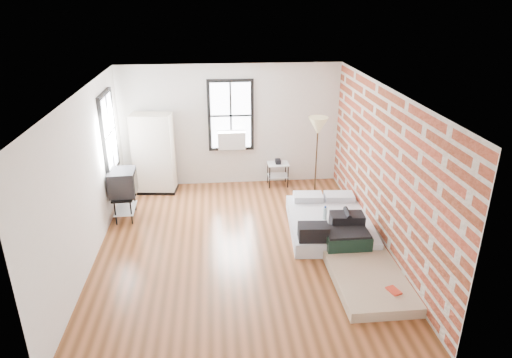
{
  "coord_description": "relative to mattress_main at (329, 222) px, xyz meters",
  "views": [
    {
      "loc": [
        -0.37,
        -7.11,
        4.28
      ],
      "look_at": [
        0.32,
        0.3,
        1.18
      ],
      "focal_mm": 32.0,
      "sensor_mm": 36.0,
      "label": 1
    }
  ],
  "objects": [
    {
      "name": "mattress_main",
      "position": [
        0.0,
        0.0,
        0.0
      ],
      "size": [
        1.66,
        2.15,
        0.65
      ],
      "rotation": [
        0.0,
        0.0,
        -0.08
      ],
      "color": "silver",
      "rests_on": "ground"
    },
    {
      "name": "ground",
      "position": [
        -1.74,
        -0.43,
        -0.18
      ],
      "size": [
        6.0,
        6.0,
        0.0
      ],
      "primitive_type": "plane",
      "color": "#562F16",
      "rests_on": "ground"
    },
    {
      "name": "mattress_bare",
      "position": [
        0.18,
        -1.4,
        -0.04
      ],
      "size": [
        1.1,
        2.08,
        0.45
      ],
      "rotation": [
        0.0,
        0.0,
        0.0
      ],
      "color": "tan",
      "rests_on": "ground"
    },
    {
      "name": "wardrobe",
      "position": [
        -3.49,
        2.22,
        0.72
      ],
      "size": [
        0.96,
        0.62,
        1.81
      ],
      "rotation": [
        0.0,
        0.0,
        -0.11
      ],
      "color": "black",
      "rests_on": "ground"
    },
    {
      "name": "side_table",
      "position": [
        -0.68,
        2.29,
        0.25
      ],
      "size": [
        0.49,
        0.4,
        0.64
      ],
      "rotation": [
        0.0,
        0.0,
        0.02
      ],
      "color": "black",
      "rests_on": "ground"
    },
    {
      "name": "floor_lamp",
      "position": [
        0.0,
        1.37,
        1.43
      ],
      "size": [
        0.4,
        0.4,
        1.87
      ],
      "color": "black",
      "rests_on": "ground"
    },
    {
      "name": "tv_stand",
      "position": [
        -3.96,
        0.94,
        0.55
      ],
      "size": [
        0.53,
        0.73,
        1.02
      ],
      "rotation": [
        0.0,
        0.0,
        0.03
      ],
      "color": "black",
      "rests_on": "ground"
    },
    {
      "name": "room_shell",
      "position": [
        -1.51,
        -0.07,
        1.56
      ],
      "size": [
        5.02,
        6.02,
        2.8
      ],
      "color": "silver",
      "rests_on": "ground"
    }
  ]
}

